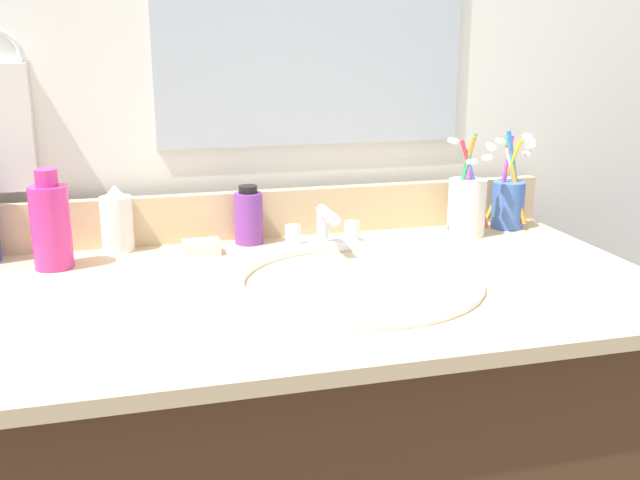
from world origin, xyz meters
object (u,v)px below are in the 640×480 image
at_px(bottle_soap_pink, 51,225).
at_px(bottle_cream_purple, 249,217).
at_px(faucet, 324,235).
at_px(soap_bar, 202,247).
at_px(bottle_lotion_white, 117,221).
at_px(cup_blue_plastic, 509,200).
at_px(cup_white_ceramic, 467,205).

bearing_deg(bottle_soap_pink, bottle_cream_purple, 10.98).
bearing_deg(faucet, bottle_cream_purple, 146.66).
relative_size(bottle_cream_purple, bottle_soap_pink, 0.66).
distance_m(faucet, soap_bar, 0.22).
relative_size(bottle_lotion_white, cup_blue_plastic, 0.61).
bearing_deg(soap_bar, cup_blue_plastic, 2.78).
bearing_deg(bottle_lotion_white, bottle_soap_pink, -142.92).
bearing_deg(cup_blue_plastic, faucet, -171.35).
distance_m(bottle_lotion_white, soap_bar, 0.16).
relative_size(bottle_soap_pink, soap_bar, 2.60).
bearing_deg(cup_white_ceramic, soap_bar, 179.89).
relative_size(bottle_soap_pink, cup_blue_plastic, 0.85).
relative_size(faucet, soap_bar, 2.50).
xyz_separation_m(bottle_lotion_white, bottle_soap_pink, (-0.10, -0.08, 0.02)).
height_order(cup_blue_plastic, cup_white_ceramic, cup_white_ceramic).
xyz_separation_m(bottle_cream_purple, cup_blue_plastic, (0.52, -0.02, 0.01)).
height_order(bottle_lotion_white, bottle_cream_purple, bottle_lotion_white).
distance_m(faucet, bottle_soap_pink, 0.47).
distance_m(cup_white_ceramic, soap_bar, 0.51).
height_order(cup_blue_plastic, soap_bar, cup_blue_plastic).
distance_m(bottle_soap_pink, soap_bar, 0.25).
bearing_deg(bottle_lotion_white, cup_blue_plastic, -2.43).
height_order(cup_white_ceramic, soap_bar, cup_white_ceramic).
bearing_deg(soap_bar, bottle_lotion_white, 156.41).
bearing_deg(bottle_cream_purple, bottle_lotion_white, 176.91).
height_order(faucet, bottle_lotion_white, bottle_lotion_white).
relative_size(faucet, cup_white_ceramic, 0.81).
bearing_deg(bottle_soap_pink, cup_blue_plastic, 3.09).
bearing_deg(soap_bar, faucet, -8.20).
height_order(bottle_lotion_white, cup_blue_plastic, cup_blue_plastic).
xyz_separation_m(bottle_soap_pink, cup_blue_plastic, (0.86, 0.05, -0.02)).
relative_size(faucet, bottle_cream_purple, 1.46).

